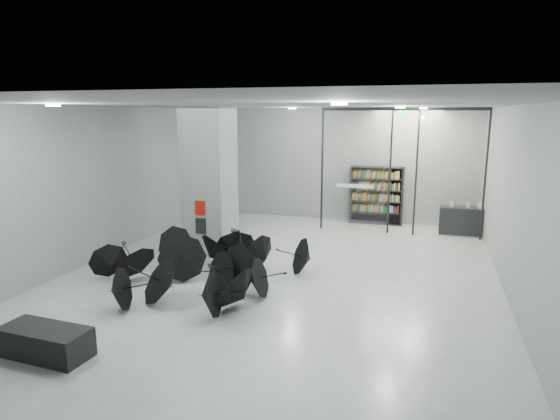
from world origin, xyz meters
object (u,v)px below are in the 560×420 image
(shop_counter, at_px, (463,221))
(bookshelf, at_px, (376,195))
(column, at_px, (210,180))
(bench, at_px, (45,342))
(umbrella_cluster, at_px, (208,271))

(shop_counter, bearing_deg, bookshelf, 165.88)
(column, distance_m, bookshelf, 6.33)
(column, xyz_separation_m, bench, (0.07, -6.26, -1.76))
(column, bearing_deg, bench, -89.40)
(column, relative_size, shop_counter, 2.71)
(bench, bearing_deg, column, 93.09)
(umbrella_cluster, bearing_deg, shop_counter, 48.62)
(bookshelf, bearing_deg, bench, -110.97)
(shop_counter, distance_m, umbrella_cluster, 8.78)
(bookshelf, height_order, shop_counter, bookshelf)
(column, relative_size, umbrella_cluster, 0.74)
(bookshelf, bearing_deg, shop_counter, -14.60)
(column, bearing_deg, shop_counter, 30.38)
(shop_counter, bearing_deg, umbrella_cluster, -131.91)
(bench, height_order, umbrella_cluster, umbrella_cluster)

